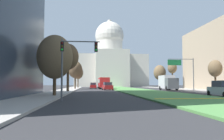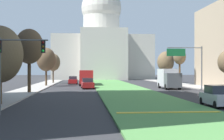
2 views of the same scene
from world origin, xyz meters
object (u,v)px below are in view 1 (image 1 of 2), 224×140
Objects in this scene: sedan_lead_stopped at (224,89)px; box_truck_delivery at (168,82)px; capitol_building at (110,64)px; street_tree_right_distant at (160,73)px; street_tree_left_distant at (78,73)px; street_tree_right_mid at (215,69)px; city_bus at (104,82)px; traffic_light_near_left at (72,56)px; street_tree_left_mid at (68,57)px; sedan_far_horizon at (100,85)px; sedan_midblock at (108,86)px; overhead_guide_sign at (184,67)px; street_tree_right_far at (172,68)px; sedan_very_far at (128,85)px; sedan_distant at (93,86)px; street_tree_left_far at (75,70)px; street_tree_left_near at (55,57)px.

sedan_lead_stopped is 0.65× the size of box_truck_delivery.
capitol_building reaches higher than street_tree_right_distant.
capitol_building is 37.50m from street_tree_left_distant.
street_tree_right_mid reaches higher than city_bus.
city_bus is at bearing 82.90° from traffic_light_near_left.
sedan_far_horizon is at bearing 79.82° from street_tree_left_mid.
capitol_building is 4.73× the size of street_tree_left_distant.
sedan_midblock is at bearing 51.18° from street_tree_left_mid.
street_tree_right_distant is at bearing 82.82° from overhead_guide_sign.
sedan_very_far is (-4.99, 40.03, -4.68)m from street_tree_right_far.
capitol_building is at bearing 110.09° from street_tree_right_distant.
street_tree_left_mid reaches higher than sedan_distant.
sedan_midblock is (7.49, -7.90, -4.10)m from street_tree_left_far.
street_tree_left_distant is at bearing 89.76° from street_tree_left_mid.
sedan_very_far is (7.64, -6.51, -9.84)m from capitol_building.
sedan_midblock is (7.62, 23.60, -3.54)m from street_tree_left_near.
capitol_building is at bearing 100.66° from street_tree_right_mid.
city_bus reaches higher than sedan_lead_stopped.
traffic_light_near_left is 0.62× the size of street_tree_left_mid.
street_tree_left_far is 12.68m from street_tree_left_distant.
street_tree_right_distant is at bearing 49.17° from street_tree_left_mid.
traffic_light_near_left reaches higher than sedan_midblock.
traffic_light_near_left is 37.34m from street_tree_left_far.
traffic_light_near_left is 44.68m from street_tree_right_far.
street_tree_right_far reaches higher than traffic_light_near_left.
sedan_very_far is at bearing 90.04° from box_truck_delivery.
sedan_distant is at bearing 99.87° from sedan_midblock.
street_tree_right_far is 1.60× the size of sedan_far_horizon.
street_tree_right_distant is at bearing -32.03° from sedan_far_horizon.
overhead_guide_sign is 14.79m from street_tree_right_far.
box_truck_delivery is at bearing -82.32° from capitol_building.
capitol_building is at bearing 105.18° from street_tree_right_far.
street_tree_left_mid is 1.88× the size of sedan_far_horizon.
city_bus is at bearing 130.50° from overhead_guide_sign.
sedan_distant is 0.42× the size of city_bus.
sedan_midblock is 0.74× the size of box_truck_delivery.
street_tree_right_far reaches higher than box_truck_delivery.
overhead_guide_sign is (9.58, -60.99, -5.99)m from capitol_building.
sedan_distant is 24.19m from box_truck_delivery.
street_tree_right_distant is at bearing -69.91° from capitol_building.
box_truck_delivery is at bearing 84.57° from sedan_lead_stopped.
street_tree_right_distant reaches higher than box_truck_delivery.
traffic_light_near_left is (-10.52, -84.72, -6.84)m from capitol_building.
box_truck_delivery is (20.53, 22.02, -2.67)m from street_tree_left_near.
street_tree_right_mid is 0.78× the size of street_tree_right_far.
sedan_lead_stopped is at bearing -95.43° from box_truck_delivery.
street_tree_left_mid reaches higher than street_tree_right_mid.
street_tree_left_near is 1.43× the size of sedan_midblock.
sedan_distant is (-13.52, 42.44, -0.03)m from sedan_lead_stopped.
sedan_distant is (-20.75, 28.37, -3.22)m from street_tree_right_mid.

